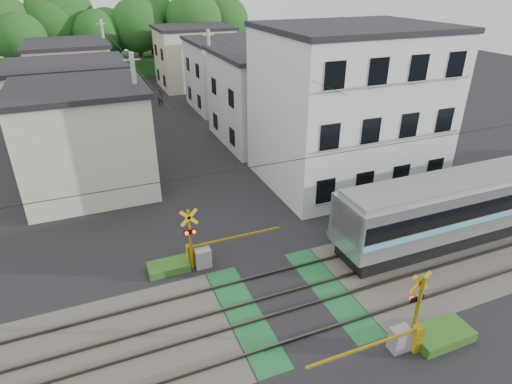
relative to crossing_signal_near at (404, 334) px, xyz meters
name	(u,v)px	position (x,y,z in m)	size (l,w,h in m)	color
ground	(289,302)	(-2.59, 3.65, -0.71)	(120.00, 120.00, 0.00)	black
track_bed	(289,302)	(-2.59, 3.65, -0.67)	(120.00, 120.00, 0.14)	#47423A
crossing_signal_near	(404,334)	(0.00, 0.00, 0.00)	(4.74, 0.65, 3.09)	#E4B50C
crossing_signal_far	(200,253)	(-5.17, 7.31, 0.00)	(4.74, 0.65, 3.09)	#E4B50C
apartment_block	(348,106)	(5.91, 13.15, 3.94)	(10.20, 8.36, 9.30)	silver
houses_row	(161,84)	(-2.33, 29.57, 2.53)	(22.07, 31.35, 6.80)	beige
tree_hill	(121,31)	(-2.83, 52.40, 4.60)	(40.00, 13.01, 11.53)	#1F501A
catenary	(423,194)	(3.41, 3.69, 2.98)	(60.00, 5.04, 7.00)	#2D2D33
utility_poles	(150,83)	(-3.64, 26.66, 3.37)	(7.90, 42.00, 8.00)	#A5A5A0
pedestrian	(160,97)	(-1.65, 34.71, 0.17)	(0.64, 0.42, 1.77)	#2F2C37
weed_patches	(328,289)	(-0.83, 3.56, -0.53)	(10.25, 8.80, 0.40)	#2D5E1E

